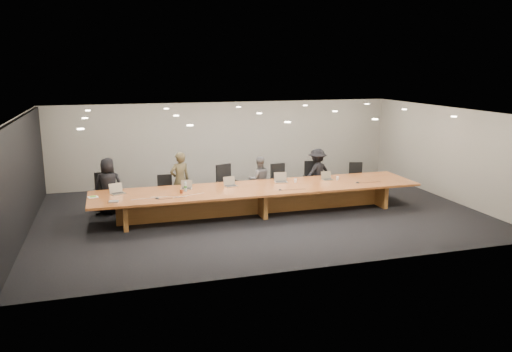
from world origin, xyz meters
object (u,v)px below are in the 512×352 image
Objects in this scene: person_a at (109,186)px; amber_mug at (181,192)px; person_c at (259,179)px; chair_right at (313,179)px; chair_far_left at (105,193)px; chair_mid_left at (228,184)px; chair_far_right at (357,178)px; person_d at (317,173)px; laptop_e at (328,176)px; paper_cup_far at (338,178)px; water_bottle at (185,187)px; laptop_c at (231,182)px; laptop_b at (186,185)px; laptop_a at (118,189)px; mic_center at (280,190)px; conference_table at (259,195)px; laptop_d at (281,177)px; mic_right at (358,182)px; mic_left at (157,198)px; paper_cup_near at (295,181)px; person_b at (180,180)px; chair_left at (165,192)px; av_box at (114,202)px; chair_mid_right at (281,182)px.

person_a reaches higher than amber_mug.
chair_right is at bearing -167.67° from person_c.
chair_far_left is 3.47m from chair_mid_left.
chair_far_right is 0.67× the size of person_d.
chair_far_right is 0.64× the size of person_a.
person_c is 4.41× the size of laptop_e.
water_bottle is at bearing -178.98° from paper_cup_far.
water_bottle is (-1.29, -0.20, -0.01)m from laptop_c.
laptop_b is (-4.21, -0.89, 0.11)m from person_d.
laptop_b is at bearing -20.16° from laptop_a.
amber_mug is 0.94× the size of mic_center.
laptop_d is (0.77, 0.38, 0.37)m from conference_table.
mic_right is at bearing -4.92° from water_bottle.
person_d reaches higher than laptop_d.
laptop_b is 1.19m from mic_left.
person_a is at bearing 82.98° from laptop_a.
mic_center is at bearing 164.72° from person_a.
mic_center is at bearing -0.42° from mic_left.
mic_left is at bearing -170.85° from conference_table.
person_a is 2.24m from water_bottle.
person_a reaches higher than laptop_d.
water_bottle is 0.98m from mic_left.
person_c is at bearing -21.05° from chair_mid_left.
conference_table is at bearing -3.18° from water_bottle.
paper_cup_near is (5.23, -1.07, 0.24)m from chair_far_left.
paper_cup_far is (-1.18, -1.05, 0.30)m from chair_far_right.
amber_mug is at bearing 68.55° from person_b.
chair_far_left is 2.08m from person_b.
person_b is at bearing 5.64° from chair_left.
laptop_a is (0.22, -0.87, 0.11)m from person_a.
av_box is 1.77× the size of mic_right.
mic_right is (4.84, -1.49, -0.05)m from person_b.
laptop_e reaches higher than av_box.
chair_mid_right is at bearing -160.57° from chair_right.
chair_right is (4.59, 0.17, 0.06)m from chair_left.
amber_mug is 4.60m from paper_cup_far.
chair_left is 2.20m from av_box.
laptop_e is (1.14, -0.86, 0.31)m from chair_mid_right.
person_d is 1.67m from mic_right.
chair_far_right is at bearing 28.84° from laptop_e.
person_a is 15.49× the size of amber_mug.
chair_mid_left is 3.49× the size of laptop_c.
person_c is at bearing 28.56° from av_box.
laptop_c reaches higher than mic_right.
av_box is at bearing -179.88° from mic_center.
person_c is at bearing -164.51° from chair_far_right.
mic_center is (3.26, -0.02, -0.00)m from mic_left.
laptop_a is 3.45× the size of paper_cup_near.
laptop_a reaches higher than av_box.
av_box reaches higher than mic_left.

